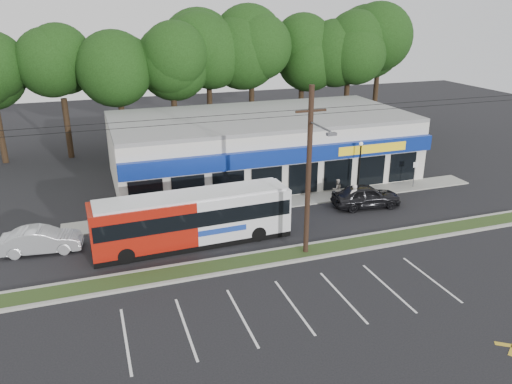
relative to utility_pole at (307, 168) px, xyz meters
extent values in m
plane|color=black|center=(-2.83, -0.93, -5.41)|extent=(120.00, 120.00, 0.00)
cube|color=#2D3E19|center=(-2.83, 0.07, -5.35)|extent=(40.00, 1.60, 0.12)
cube|color=#9E9E93|center=(-2.83, -0.78, -5.34)|extent=(40.00, 0.25, 0.14)
cube|color=#9E9E93|center=(-2.83, 0.92, -5.34)|extent=(40.00, 0.25, 0.14)
cube|color=#9E9E93|center=(2.17, 8.07, -5.36)|extent=(32.00, 2.20, 0.10)
cube|color=silver|center=(2.67, 15.07, -2.91)|extent=(25.00, 12.00, 5.00)
cube|color=navy|center=(2.67, 8.82, -2.01)|extent=(25.00, 0.50, 1.20)
cube|color=black|center=(2.67, 9.01, -4.01)|extent=(24.00, 0.12, 2.40)
cube|color=gold|center=(9.67, 8.55, -2.01)|extent=(6.00, 0.06, 0.70)
cube|color=gray|center=(2.67, 15.07, -0.26)|extent=(25.00, 12.00, 0.30)
cylinder|color=black|center=(0.17, 0.07, -0.41)|extent=(0.30, 0.30, 10.00)
cube|color=black|center=(0.17, 0.07, 3.19)|extent=(1.80, 0.12, 0.12)
cylinder|color=#59595E|center=(0.17, -1.13, 2.59)|extent=(0.10, 2.40, 0.10)
cube|color=#59595E|center=(0.17, -2.43, 2.49)|extent=(0.50, 0.25, 0.15)
cylinder|color=black|center=(-2.83, 0.07, 3.29)|extent=(50.00, 0.02, 0.02)
cylinder|color=black|center=(-2.83, 0.07, 2.99)|extent=(50.00, 0.02, 0.02)
cylinder|color=black|center=(8.17, 7.87, -3.41)|extent=(0.12, 0.12, 4.00)
sphere|color=silver|center=(8.17, 7.87, -1.31)|extent=(0.30, 0.30, 0.30)
cylinder|color=#59595E|center=(13.17, 7.67, -4.31)|extent=(0.06, 0.06, 2.20)
cube|color=white|center=(13.17, 7.62, -3.41)|extent=(0.45, 0.04, 0.45)
cylinder|color=black|center=(-18.83, 25.07, -2.55)|extent=(0.56, 0.56, 5.72)
cylinder|color=black|center=(-13.83, 25.07, -2.55)|extent=(0.56, 0.56, 5.72)
sphere|color=black|center=(-13.83, 25.07, 3.04)|extent=(6.76, 6.76, 6.76)
cylinder|color=black|center=(-8.83, 25.07, -2.55)|extent=(0.56, 0.56, 5.72)
sphere|color=black|center=(-8.83, 25.07, 3.04)|extent=(6.76, 6.76, 6.76)
cylinder|color=black|center=(-3.83, 25.07, -2.55)|extent=(0.56, 0.56, 5.72)
sphere|color=black|center=(-3.83, 25.07, 3.04)|extent=(6.76, 6.76, 6.76)
cylinder|color=black|center=(1.17, 25.07, -2.55)|extent=(0.56, 0.56, 5.72)
sphere|color=black|center=(1.17, 25.07, 3.04)|extent=(6.76, 6.76, 6.76)
cylinder|color=black|center=(6.17, 25.07, -2.55)|extent=(0.56, 0.56, 5.72)
sphere|color=black|center=(6.17, 25.07, 3.04)|extent=(6.76, 6.76, 6.76)
cylinder|color=black|center=(11.17, 25.07, -2.55)|extent=(0.56, 0.56, 5.72)
sphere|color=black|center=(11.17, 25.07, 3.04)|extent=(6.76, 6.76, 6.76)
cylinder|color=black|center=(16.17, 25.07, -2.55)|extent=(0.56, 0.56, 5.72)
sphere|color=black|center=(16.17, 25.07, 3.04)|extent=(6.76, 6.76, 6.76)
cylinder|color=black|center=(21.17, 25.07, -2.55)|extent=(0.56, 0.56, 5.72)
sphere|color=black|center=(21.17, 25.07, 3.04)|extent=(6.76, 6.76, 6.76)
cube|color=#A4180C|center=(-8.93, 3.46, -3.67)|extent=(6.17, 2.75, 2.79)
cube|color=white|center=(-2.86, 3.68, -3.67)|extent=(6.17, 2.75, 2.79)
cube|color=black|center=(-5.90, 3.57, -5.22)|extent=(12.24, 2.92, 0.35)
cube|color=black|center=(-5.90, 3.57, -3.34)|extent=(12.00, 3.03, 0.96)
cube|color=black|center=(0.21, 3.80, -3.49)|extent=(0.14, 2.15, 1.42)
cube|color=#193899|center=(-4.33, 2.35, -4.25)|extent=(3.04, 0.14, 0.35)
cube|color=white|center=(-5.90, 3.57, -2.22)|extent=(11.62, 2.70, 0.18)
cylinder|color=black|center=(-10.11, 2.27, -4.93)|extent=(0.98, 0.32, 0.97)
cylinder|color=black|center=(-10.19, 4.56, -4.93)|extent=(0.98, 0.32, 0.97)
cylinder|color=black|center=(-1.97, 2.57, -4.93)|extent=(0.98, 0.32, 0.97)
cylinder|color=black|center=(-2.05, 4.86, -4.93)|extent=(0.98, 0.32, 0.97)
imported|color=black|center=(7.39, 5.37, -4.56)|extent=(5.21, 2.55, 1.71)
imported|color=#B6B9BE|center=(-14.76, 5.41, -4.65)|extent=(4.81, 2.13, 1.54)
imported|color=silver|center=(6.17, 5.07, -4.42)|extent=(0.81, 0.62, 1.98)
imported|color=#B3ACA1|center=(6.17, 7.57, -4.62)|extent=(0.82, 0.66, 1.58)
camera|label=1|loc=(-11.36, -24.26, 8.52)|focal=35.00mm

